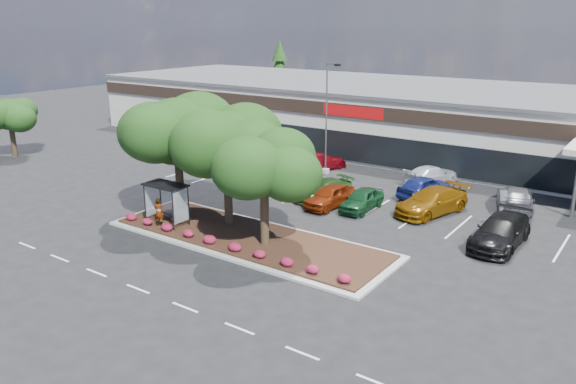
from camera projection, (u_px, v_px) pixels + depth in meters
The scene contains 27 objects.
ground at pixel (229, 272), 29.08m from camera, with size 160.00×160.00×0.00m, color black.
retail_store at pixel (457, 121), 54.68m from camera, with size 80.40×25.20×6.25m.
landscape_island at pixel (248, 238), 33.28m from camera, with size 18.00×6.00×0.26m.
lane_markings at pixel (330, 217), 37.32m from camera, with size 33.12×20.06×0.01m.
shrub_row at pixel (224, 243), 31.52m from camera, with size 17.00×0.80×0.50m, color maroon, non-canonical shape.
bus_shelter at pixel (168, 192), 34.84m from camera, with size 2.75×1.55×2.59m.
island_tree_west at pixel (178, 156), 35.77m from camera, with size 7.20×7.20×7.89m, color black, non-canonical shape.
island_tree_mid at pixel (227, 166), 34.48m from camera, with size 6.60×6.60×7.32m, color black, non-canonical shape.
island_tree_east at pixel (264, 189), 31.23m from camera, with size 5.80×5.80×6.50m, color black, non-canonical shape.
tree_west_far at pixel (11, 127), 53.20m from camera, with size 4.80×4.80×5.61m, color black, non-canonical shape.
conifer_north_west at pixel (280, 76), 80.12m from camera, with size 4.40×4.40×10.00m, color black.
person_waiting at pixel (159, 212), 34.67m from camera, with size 0.66×0.43×1.81m, color #594C47.
light_pole at pixel (327, 126), 46.75m from camera, with size 1.43×0.50×9.33m.
car_0 at pixel (232, 166), 47.13m from camera, with size 1.99×4.95×1.69m, color maroon.
car_1 at pixel (281, 173), 45.22m from camera, with size 2.06×5.06×1.47m, color brown.
car_2 at pixel (323, 190), 40.82m from camera, with size 1.99×4.88×1.42m, color #1D4716.
car_3 at pixel (362, 200), 38.51m from camera, with size 1.74×4.33×1.48m, color #144220.
car_4 at pixel (330, 196), 39.17m from camera, with size 1.82×4.52×1.54m, color maroon.
car_5 at pixel (432, 201), 37.73m from camera, with size 2.39×5.88×1.71m, color #7A4A08.
car_6 at pixel (500, 232), 32.30m from camera, with size 2.39×5.87×1.70m, color black.
car_9 at pixel (256, 147), 54.32m from camera, with size 1.81×4.51×1.54m, color #B6B6B6.
car_10 at pixel (291, 158), 50.40m from camera, with size 1.67×4.16×1.42m, color brown.
car_11 at pixel (319, 161), 48.99m from camera, with size 2.10×5.17×1.50m, color maroon.
car_12 at pixel (424, 187), 41.22m from camera, with size 1.94×4.83×1.64m, color navy.
car_13 at pixel (432, 175), 44.66m from camera, with size 2.07×5.09×1.48m, color #B7BBC4.
car_14 at pixel (516, 198), 38.75m from camera, with size 2.17×5.34×1.55m, color #54535A.
car_15 at pixel (510, 199), 38.62m from camera, with size 1.53×4.40×1.45m, color #505057.
Camera 1 is at (17.76, -20.03, 12.48)m, focal length 35.00 mm.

